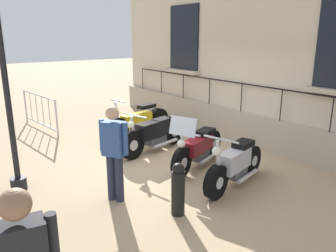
% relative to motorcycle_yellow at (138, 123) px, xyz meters
% --- Properties ---
extents(ground_plane, '(60.00, 60.00, 0.00)m').
position_rel_motorcycle_yellow_xyz_m(ground_plane, '(0.27, 1.79, -0.43)').
color(ground_plane, tan).
extents(building_facade, '(0.82, 11.31, 7.32)m').
position_rel_motorcycle_yellow_xyz_m(building_facade, '(-2.44, 1.79, 3.10)').
color(building_facade, beige).
rests_on(building_facade, ground_plane).
extents(motorcycle_yellow, '(2.21, 0.69, 1.15)m').
position_rel_motorcycle_yellow_xyz_m(motorcycle_yellow, '(0.00, 0.00, 0.00)').
color(motorcycle_yellow, black).
rests_on(motorcycle_yellow, ground_plane).
extents(motorcycle_black, '(2.08, 0.76, 1.02)m').
position_rel_motorcycle_yellow_xyz_m(motorcycle_black, '(0.24, 1.11, 0.02)').
color(motorcycle_black, black).
rests_on(motorcycle_black, ground_plane).
extents(motorcycle_maroon, '(1.94, 0.94, 1.22)m').
position_rel_motorcycle_yellow_xyz_m(motorcycle_maroon, '(0.04, 2.47, -0.01)').
color(motorcycle_maroon, black).
rests_on(motorcycle_maroon, ground_plane).
extents(motorcycle_silver, '(1.91, 0.76, 1.06)m').
position_rel_motorcycle_yellow_xyz_m(motorcycle_silver, '(0.09, 3.57, -0.02)').
color(motorcycle_silver, black).
rests_on(motorcycle_silver, ground_plane).
extents(crowd_barrier, '(0.30, 2.30, 1.05)m').
position_rel_motorcycle_yellow_xyz_m(crowd_barrier, '(1.84, -2.56, 0.14)').
color(crowd_barrier, '#B7B7BF').
rests_on(crowd_barrier, ground_plane).
extents(bollard, '(0.21, 0.21, 0.86)m').
position_rel_motorcycle_yellow_xyz_m(bollard, '(1.57, 3.75, 0.00)').
color(bollard, black).
rests_on(bollard, ground_plane).
extents(pedestrian_standing, '(0.37, 0.47, 1.63)m').
position_rel_motorcycle_yellow_xyz_m(pedestrian_standing, '(2.13, 2.75, 0.49)').
color(pedestrian_standing, '#23283D').
rests_on(pedestrian_standing, ground_plane).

